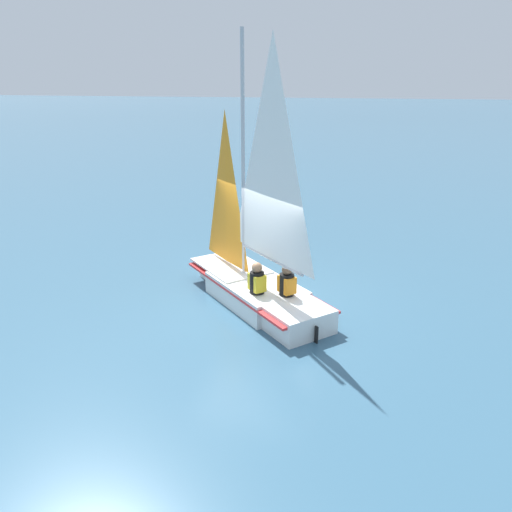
{
  "coord_description": "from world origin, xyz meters",
  "views": [
    {
      "loc": [
        -9.79,
        -2.54,
        4.68
      ],
      "look_at": [
        0.0,
        0.0,
        1.09
      ],
      "focal_mm": 35.0,
      "sensor_mm": 36.0,
      "label": 1
    }
  ],
  "objects_px": {
    "sailor_helm": "(257,287)",
    "sailor_crew": "(287,289)",
    "sailboat_main": "(257,268)",
    "buoy_marker": "(277,207)"
  },
  "relations": [
    {
      "from": "sailboat_main",
      "to": "sailor_crew",
      "type": "xyz_separation_m",
      "value": [
        -0.5,
        -0.76,
        -0.2
      ]
    },
    {
      "from": "buoy_marker",
      "to": "sailor_helm",
      "type": "bearing_deg",
      "value": -170.62
    },
    {
      "from": "sailor_helm",
      "to": "sailboat_main",
      "type": "bearing_deg",
      "value": -31.93
    },
    {
      "from": "sailboat_main",
      "to": "buoy_marker",
      "type": "bearing_deg",
      "value": -37.44
    },
    {
      "from": "sailboat_main",
      "to": "buoy_marker",
      "type": "relative_size",
      "value": 5.58
    },
    {
      "from": "sailor_helm",
      "to": "buoy_marker",
      "type": "relative_size",
      "value": 1.15
    },
    {
      "from": "sailor_helm",
      "to": "sailor_crew",
      "type": "bearing_deg",
      "value": -131.95
    },
    {
      "from": "sailor_helm",
      "to": "buoy_marker",
      "type": "height_order",
      "value": "sailor_helm"
    },
    {
      "from": "sailor_helm",
      "to": "sailor_crew",
      "type": "xyz_separation_m",
      "value": [
        0.05,
        -0.62,
        0.01
      ]
    },
    {
      "from": "sailboat_main",
      "to": "buoy_marker",
      "type": "xyz_separation_m",
      "value": [
        7.99,
        1.27,
        -0.65
      ]
    }
  ]
}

